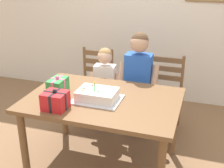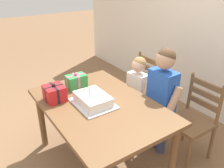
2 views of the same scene
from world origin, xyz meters
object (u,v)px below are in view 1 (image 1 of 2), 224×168
(child_younger, at_px, (105,82))
(chair_right, at_px, (163,94))
(gift_box_red_large, at_px, (58,86))
(birthday_cake, at_px, (97,95))
(child_older, at_px, (138,75))
(gift_box_beside_cake, at_px, (55,101))
(dining_table, at_px, (103,107))
(chair_left, at_px, (94,85))

(child_younger, bearing_deg, chair_right, 19.33)
(gift_box_red_large, bearing_deg, birthday_cake, -4.18)
(gift_box_red_large, height_order, chair_right, gift_box_red_large)
(child_older, distance_m, child_younger, 0.42)
(child_older, xyz_separation_m, child_younger, (-0.40, 0.00, -0.13))
(child_older, height_order, child_younger, child_older)
(chair_right, bearing_deg, gift_box_red_large, -134.27)
(gift_box_beside_cake, bearing_deg, child_younger, 84.13)
(birthday_cake, xyz_separation_m, chair_right, (0.48, 0.95, -0.33))
(chair_right, bearing_deg, dining_table, -116.26)
(dining_table, bearing_deg, birthday_cake, -123.10)
(birthday_cake, bearing_deg, chair_left, 113.27)
(chair_left, distance_m, child_older, 0.73)
(child_younger, bearing_deg, gift_box_beside_cake, -95.87)
(gift_box_red_large, bearing_deg, gift_box_beside_cake, -65.96)
(chair_left, relative_size, child_older, 0.74)
(birthday_cake, relative_size, chair_left, 0.48)
(child_older, relative_size, child_younger, 1.20)
(chair_left, xyz_separation_m, child_older, (0.63, -0.23, 0.29))
(dining_table, distance_m, gift_box_beside_cake, 0.49)
(dining_table, bearing_deg, child_older, 74.79)
(birthday_cake, relative_size, child_younger, 0.42)
(birthday_cake, xyz_separation_m, child_younger, (-0.18, 0.72, -0.17))
(gift_box_red_large, distance_m, child_younger, 0.76)
(chair_left, height_order, child_older, child_older)
(gift_box_red_large, bearing_deg, chair_left, 89.33)
(gift_box_beside_cake, bearing_deg, gift_box_red_large, 114.04)
(dining_table, bearing_deg, gift_box_red_large, -177.29)
(birthday_cake, relative_size, chair_right, 0.48)
(gift_box_beside_cake, height_order, chair_right, gift_box_beside_cake)
(chair_left, bearing_deg, chair_right, -0.00)
(chair_right, xyz_separation_m, child_younger, (-0.66, -0.23, 0.16))
(dining_table, relative_size, chair_left, 1.57)
(chair_right, bearing_deg, chair_left, 180.00)
(dining_table, xyz_separation_m, chair_left, (-0.44, 0.90, -0.19))
(birthday_cake, relative_size, gift_box_red_large, 1.99)
(birthday_cake, distance_m, gift_box_beside_cake, 0.40)
(birthday_cake, relative_size, gift_box_beside_cake, 2.11)
(chair_left, distance_m, child_younger, 0.36)
(birthday_cake, xyz_separation_m, chair_left, (-0.41, 0.95, -0.33))
(birthday_cake, height_order, chair_right, birthday_cake)
(chair_right, height_order, child_older, child_older)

